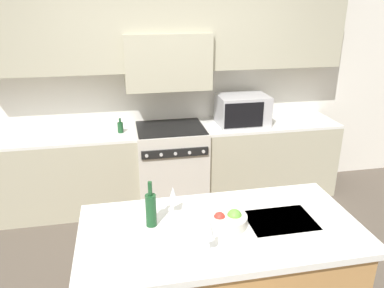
{
  "coord_description": "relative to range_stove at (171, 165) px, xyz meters",
  "views": [
    {
      "loc": [
        -0.53,
        -2.39,
        2.27
      ],
      "look_at": [
        0.02,
        0.44,
        1.16
      ],
      "focal_mm": 35.0,
      "sensor_mm": 36.0,
      "label": 1
    }
  ],
  "objects": [
    {
      "name": "back_cabinetry",
      "position": [
        0.0,
        0.27,
        1.15
      ],
      "size": [
        10.0,
        0.46,
        2.7
      ],
      "color": "silver",
      "rests_on": "ground_plane"
    },
    {
      "name": "fruit_bowl",
      "position": [
        0.09,
        -1.99,
        0.48
      ],
      "size": [
        0.26,
        0.26,
        0.11
      ],
      "color": "silver",
      "rests_on": "kitchen_island"
    },
    {
      "name": "oil_bottle_on_counter",
      "position": [
        -0.55,
        -0.01,
        0.51
      ],
      "size": [
        0.06,
        0.06,
        0.16
      ],
      "color": "#194723",
      "rests_on": "back_counter"
    },
    {
      "name": "back_counter",
      "position": [
        -0.0,
        0.02,
        -0.01
      ],
      "size": [
        3.98,
        0.62,
        0.91
      ],
      "color": "#B2AD93",
      "rests_on": "ground_plane"
    },
    {
      "name": "wine_glass_far",
      "position": [
        -0.23,
        -1.77,
        0.58
      ],
      "size": [
        0.07,
        0.07,
        0.2
      ],
      "color": "white",
      "rests_on": "kitchen_island"
    },
    {
      "name": "microwave",
      "position": [
        0.85,
        0.02,
        0.62
      ],
      "size": [
        0.57,
        0.44,
        0.34
      ],
      "color": "#B7B7BC",
      "rests_on": "back_counter"
    },
    {
      "name": "kitchen_island",
      "position": [
        0.05,
        -2.0,
        -0.01
      ],
      "size": [
        1.81,
        0.9,
        0.91
      ],
      "color": "#B7844C",
      "rests_on": "ground_plane"
    },
    {
      "name": "wine_glass_near",
      "position": [
        -0.09,
        -2.22,
        0.58
      ],
      "size": [
        0.07,
        0.07,
        0.2
      ],
      "color": "white",
      "rests_on": "kitchen_island"
    },
    {
      "name": "wine_bottle",
      "position": [
        -0.39,
        -1.89,
        0.56
      ],
      "size": [
        0.07,
        0.07,
        0.31
      ],
      "color": "#194723",
      "rests_on": "kitchen_island"
    },
    {
      "name": "range_stove",
      "position": [
        0.0,
        0.0,
        0.0
      ],
      "size": [
        0.78,
        0.7,
        0.93
      ],
      "color": "beige",
      "rests_on": "ground_plane"
    }
  ]
}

